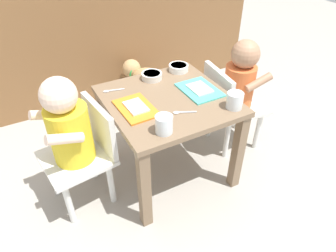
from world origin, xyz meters
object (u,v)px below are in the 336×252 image
Objects in this scene: food_tray_right at (200,90)px; seated_child_right at (238,84)px; cereal_bowl_right_side at (179,67)px; spoon_by_left_tray at (182,112)px; dog at (148,82)px; spoon_by_right_tray at (111,90)px; food_tray_left at (136,108)px; veggie_bowl_far at (152,76)px; water_cup_right at (164,125)px; water_cup_left at (235,101)px; seated_child_left at (72,131)px; dining_table at (168,113)px.

seated_child_right is at bearing 9.66° from food_tray_right.
spoon_by_left_tray is at bearing -117.76° from cereal_bowl_right_side.
spoon_by_right_tray is at bearing -132.31° from dog.
spoon_by_right_tray is (-0.04, 0.19, -0.00)m from food_tray_left.
food_tray_right is 2.03× the size of veggie_bowl_far.
dog is at bearing 60.88° from food_tray_left.
food_tray_left is 2.94× the size of water_cup_right.
spoon_by_left_tray is at bearing -93.52° from veggie_bowl_far.
dog is 5.87× the size of water_cup_left.
seated_child_left reaches higher than spoon_by_right_tray.
dining_table is at bearing 136.77° from water_cup_left.
veggie_bowl_far is (0.02, 0.20, 0.10)m from dining_table.
seated_child_right is at bearing -65.64° from dog.
veggie_bowl_far is at bearing 116.14° from water_cup_left.
spoon_by_left_tray is (-0.43, -0.16, 0.06)m from seated_child_right.
seated_child_right reaches higher than dining_table.
water_cup_left is 0.98× the size of water_cup_right.
dining_table is at bearing -175.40° from seated_child_right.
food_tray_right is at bearing 34.10° from water_cup_right.
cereal_bowl_right_side is 0.38m from spoon_by_right_tray.
food_tray_left is at bearing 98.91° from water_cup_right.
dog is 0.50m from veggie_bowl_far.
food_tray_right is 0.20m from spoon_by_left_tray.
food_tray_right is 0.41m from spoon_by_right_tray.
spoon_by_left_tray is (-0.02, -0.33, -0.01)m from veggie_bowl_far.
seated_child_left is 0.46m from spoon_by_left_tray.
seated_child_right is 2.93× the size of food_tray_left.
dog is 0.66m from food_tray_right.
seated_child_left is 6.37× the size of veggie_bowl_far.
spoon_by_left_tray is (0.13, 0.08, -0.03)m from water_cup_right.
cereal_bowl_right_side is at bearing 4.79° from spoon_by_right_tray.
dining_table is at bearing -106.56° from dog.
water_cup_left is 0.70× the size of cereal_bowl_right_side.
seated_child_right reaches higher than spoon_by_right_tray.
water_cup_left reaches higher than dog.
water_cup_right is (-0.31, -0.80, 0.28)m from dog.
cereal_bowl_right_side reaches higher than food_tray_right.
seated_child_right is at bearing 4.44° from food_tray_left.
cereal_bowl_right_side is 1.05× the size of spoon_by_left_tray.
seated_child_left reaches higher than spoon_by_left_tray.
water_cup_right is 0.40m from spoon_by_right_tray.
seated_child_left is 0.60m from food_tray_right.
dog is 4.12× the size of cereal_bowl_right_side.
food_tray_left is 2.11× the size of cereal_bowl_right_side.
spoon_by_left_tray reaches higher than dining_table.
spoon_by_right_tray is (-0.38, -0.03, -0.01)m from cereal_bowl_right_side.
water_cup_left reaches higher than spoon_by_left_tray.
veggie_bowl_far is 0.16m from cereal_bowl_right_side.
water_cup_left reaches higher than food_tray_left.
seated_child_right is 1.50× the size of dog.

